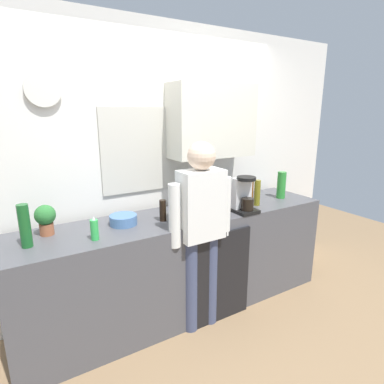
{
  "coord_description": "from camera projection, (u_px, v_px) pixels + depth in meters",
  "views": [
    {
      "loc": [
        -1.3,
        -2.01,
        1.83
      ],
      "look_at": [
        0.07,
        0.25,
        1.14
      ],
      "focal_mm": 29.52,
      "sensor_mm": 36.0,
      "label": 1
    }
  ],
  "objects": [
    {
      "name": "ground_plane",
      "position": [
        200.0,
        324.0,
        2.78
      ],
      "size": [
        8.0,
        8.0,
        0.0
      ],
      "primitive_type": "plane",
      "color": "#8C6D4C"
    },
    {
      "name": "kitchen_counter",
      "position": [
        183.0,
        263.0,
        2.91
      ],
      "size": [
        2.88,
        0.64,
        0.93
      ],
      "primitive_type": "cube",
      "color": "#4C4C51",
      "rests_on": "ground_plane"
    },
    {
      "name": "dishwasher_panel",
      "position": [
        223.0,
        277.0,
        2.75
      ],
      "size": [
        0.56,
        0.02,
        0.84
      ],
      "primitive_type": "cube",
      "color": "black",
      "rests_on": "ground_plane"
    },
    {
      "name": "back_wall_assembly",
      "position": [
        167.0,
        160.0,
        3.04
      ],
      "size": [
        4.48,
        0.42,
        2.6
      ],
      "color": "white",
      "rests_on": "ground_plane"
    },
    {
      "name": "coffee_maker",
      "position": [
        244.0,
        196.0,
        2.85
      ],
      "size": [
        0.2,
        0.2,
        0.33
      ],
      "color": "black",
      "rests_on": "kitchen_counter"
    },
    {
      "name": "bottle_green_wine",
      "position": [
        25.0,
        226.0,
        2.11
      ],
      "size": [
        0.07,
        0.07,
        0.3
      ],
      "primitive_type": "cylinder",
      "color": "#195923",
      "rests_on": "kitchen_counter"
    },
    {
      "name": "bottle_olive_oil",
      "position": [
        257.0,
        193.0,
        3.05
      ],
      "size": [
        0.06,
        0.06,
        0.25
      ],
      "primitive_type": "cylinder",
      "color": "olive",
      "rests_on": "kitchen_counter"
    },
    {
      "name": "bottle_clear_soda",
      "position": [
        281.0,
        185.0,
        3.3
      ],
      "size": [
        0.09,
        0.09,
        0.28
      ],
      "primitive_type": "cylinder",
      "color": "#2D8C33",
      "rests_on": "kitchen_counter"
    },
    {
      "name": "bottle_amber_beer",
      "position": [
        251.0,
        187.0,
        3.32
      ],
      "size": [
        0.06,
        0.06,
        0.23
      ],
      "primitive_type": "cylinder",
      "color": "brown",
      "rests_on": "kitchen_counter"
    },
    {
      "name": "bottle_red_vinegar",
      "position": [
        219.0,
        205.0,
        2.7
      ],
      "size": [
        0.06,
        0.06,
        0.22
      ],
      "primitive_type": "cylinder",
      "color": "maroon",
      "rests_on": "kitchen_counter"
    },
    {
      "name": "bottle_dark_sauce",
      "position": [
        163.0,
        211.0,
        2.62
      ],
      "size": [
        0.06,
        0.06,
        0.18
      ],
      "primitive_type": "cylinder",
      "color": "black",
      "rests_on": "kitchen_counter"
    },
    {
      "name": "cup_white_mug",
      "position": [
        197.0,
        214.0,
        2.67
      ],
      "size": [
        0.08,
        0.08,
        0.09
      ],
      "primitive_type": "cylinder",
      "color": "white",
      "rests_on": "kitchen_counter"
    },
    {
      "name": "cup_yellow_cup",
      "position": [
        176.0,
        210.0,
        2.78
      ],
      "size": [
        0.07,
        0.07,
        0.08
      ],
      "primitive_type": "cylinder",
      "color": "yellow",
      "rests_on": "kitchen_counter"
    },
    {
      "name": "mixing_bowl",
      "position": [
        123.0,
        220.0,
        2.55
      ],
      "size": [
        0.22,
        0.22,
        0.08
      ],
      "primitive_type": "cylinder",
      "color": "#4C72A5",
      "rests_on": "kitchen_counter"
    },
    {
      "name": "potted_plant",
      "position": [
        45.0,
        218.0,
        2.32
      ],
      "size": [
        0.15,
        0.15,
        0.23
      ],
      "color": "#9E5638",
      "rests_on": "kitchen_counter"
    },
    {
      "name": "dish_soap",
      "position": [
        94.0,
        229.0,
        2.24
      ],
      "size": [
        0.06,
        0.06,
        0.18
      ],
      "color": "green",
      "rests_on": "kitchen_counter"
    },
    {
      "name": "person_at_sink",
      "position": [
        201.0,
        223.0,
        2.54
      ],
      "size": [
        0.57,
        0.22,
        1.6
      ],
      "rotation": [
        0.0,
        0.0,
        0.02
      ],
      "color": "#3F4766",
      "rests_on": "ground_plane"
    }
  ]
}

